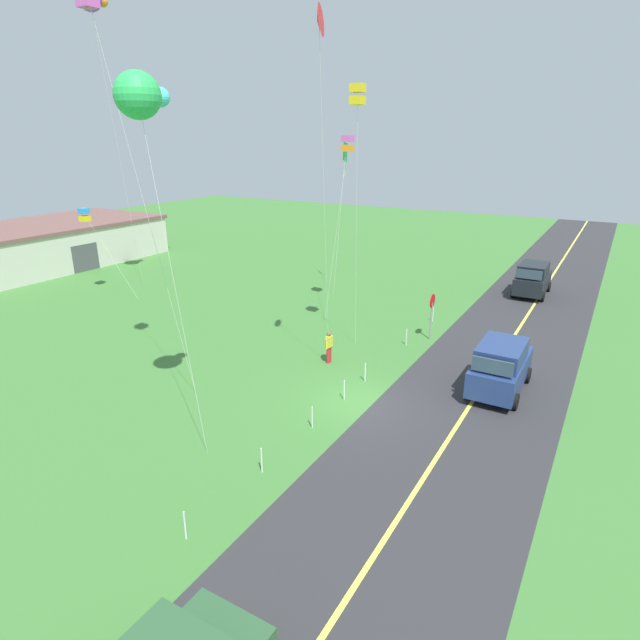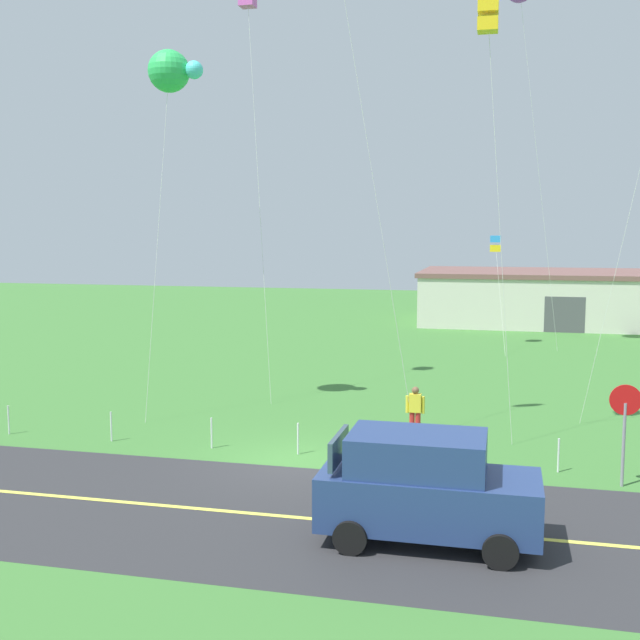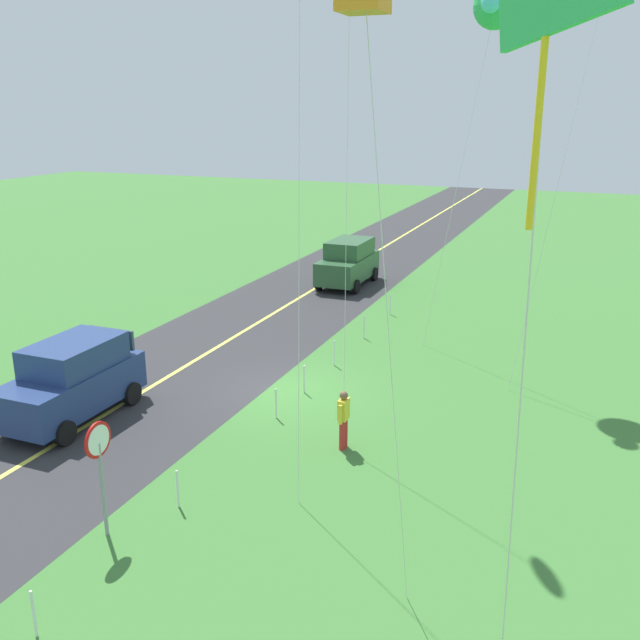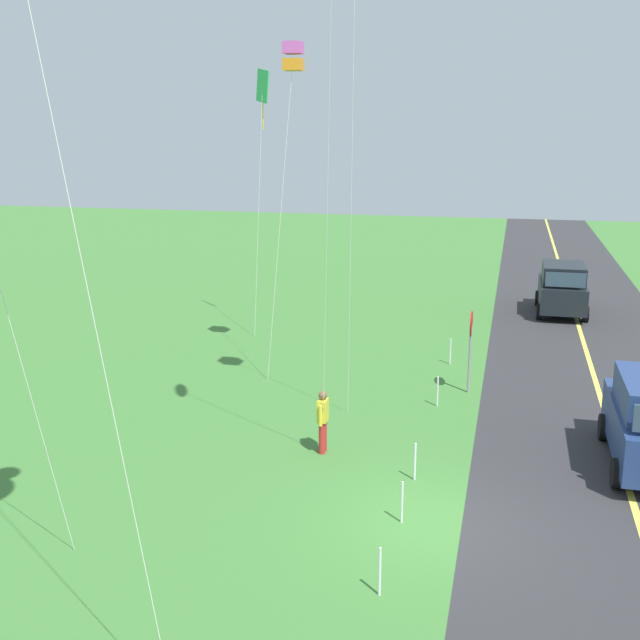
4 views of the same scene
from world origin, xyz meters
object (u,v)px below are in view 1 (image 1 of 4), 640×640
(car_suv_foreground, at_px, (501,366))
(kite_red_low, at_px, (319,23))
(person_adult_near, at_px, (329,346))
(kite_green_far, at_px, (358,95))
(kite_cyan_top, at_px, (84,215))
(kite_orange_near, at_px, (139,95))
(car_parked_east_far, at_px, (533,279))
(stop_sign, at_px, (432,308))
(kite_pink_drift, at_px, (345,155))
(kite_yellow_high, at_px, (348,144))
(warehouse_distant, at_px, (47,244))

(car_suv_foreground, height_order, kite_red_low, kite_red_low)
(person_adult_near, xyz_separation_m, kite_green_far, (1.89, -0.30, 11.26))
(car_suv_foreground, height_order, kite_cyan_top, kite_cyan_top)
(kite_red_low, bearing_deg, kite_orange_near, 157.31)
(car_parked_east_far, relative_size, kite_green_far, 0.35)
(stop_sign, distance_m, kite_pink_drift, 12.86)
(kite_yellow_high, bearing_deg, warehouse_distant, 91.36)
(car_suv_foreground, bearing_deg, stop_sign, 46.14)
(kite_green_far, relative_size, warehouse_distant, 0.69)
(car_suv_foreground, distance_m, kite_red_low, 15.19)
(kite_orange_near, bearing_deg, kite_pink_drift, 9.94)
(person_adult_near, distance_m, warehouse_distant, 31.90)
(stop_sign, xyz_separation_m, kite_red_low, (-7.80, 2.41, 12.41))
(person_adult_near, distance_m, kite_red_low, 13.57)
(kite_pink_drift, relative_size, kite_cyan_top, 1.71)
(kite_red_low, height_order, kite_orange_near, kite_red_low)
(kite_red_low, relative_size, kite_orange_near, 1.21)
(kite_cyan_top, bearing_deg, car_suv_foreground, -91.84)
(kite_red_low, height_order, kite_green_far, kite_red_low)
(kite_pink_drift, distance_m, warehouse_distant, 27.60)
(kite_green_far, bearing_deg, kite_orange_near, 168.66)
(warehouse_distant, bearing_deg, car_suv_foreground, -97.34)
(stop_sign, relative_size, warehouse_distant, 0.14)
(person_adult_near, relative_size, warehouse_distant, 0.09)
(car_suv_foreground, height_order, kite_orange_near, kite_orange_near)
(person_adult_near, distance_m, kite_green_far, 11.42)
(kite_cyan_top, height_order, warehouse_distant, kite_cyan_top)
(person_adult_near, relative_size, kite_yellow_high, 0.15)
(car_suv_foreground, height_order, kite_green_far, kite_green_far)
(kite_yellow_high, xyz_separation_m, kite_green_far, (-4.92, -2.99, 2.08))
(stop_sign, height_order, kite_orange_near, kite_orange_near)
(kite_yellow_high, height_order, kite_pink_drift, kite_yellow_high)
(car_parked_east_far, height_order, kite_green_far, kite_green_far)
(car_parked_east_far, height_order, kite_pink_drift, kite_pink_drift)
(kite_pink_drift, bearing_deg, car_suv_foreground, -128.57)
(car_parked_east_far, bearing_deg, kite_pink_drift, 115.87)
(person_adult_near, height_order, kite_green_far, kite_green_far)
(car_parked_east_far, relative_size, kite_pink_drift, 0.43)
(stop_sign, distance_m, warehouse_distant, 34.51)
(kite_red_low, xyz_separation_m, warehouse_distant, (8.44, 32.09, -12.45))
(car_parked_east_far, distance_m, kite_pink_drift, 15.44)
(stop_sign, relative_size, kite_orange_near, 0.21)
(kite_green_far, xyz_separation_m, kite_orange_near, (-10.40, 2.08, -0.57))
(car_parked_east_far, distance_m, kite_yellow_high, 16.50)
(person_adult_near, relative_size, kite_cyan_top, 0.27)
(kite_red_low, xyz_separation_m, kite_cyan_top, (4.29, 20.64, -8.69))
(kite_green_far, bearing_deg, car_parked_east_far, -21.98)
(kite_cyan_top, bearing_deg, kite_green_far, -90.25)
(car_suv_foreground, relative_size, person_adult_near, 2.75)
(person_adult_near, xyz_separation_m, kite_red_low, (-2.32, -0.81, 13.34))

